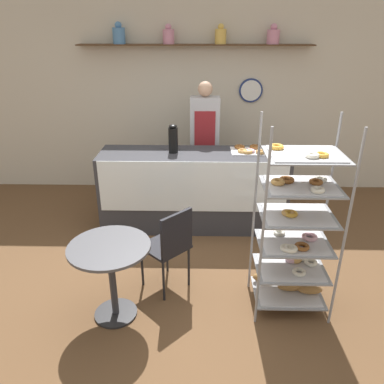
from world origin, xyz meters
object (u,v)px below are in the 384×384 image
coffee_carafe (173,139)px  cafe_chair (170,243)px  cafe_table (111,264)px  person_worker (205,141)px  donut_tray_counter (249,150)px  pastry_rack (295,232)px

coffee_carafe → cafe_chair: bearing=-87.7°
cafe_table → coffee_carafe: bearing=76.1°
person_worker → cafe_table: person_worker is taller
cafe_chair → person_worker: bearing=-145.6°
donut_tray_counter → cafe_chair: bearing=-122.0°
person_worker → cafe_chair: (-0.33, -1.90, -0.42)m
cafe_chair → coffee_carafe: 1.47m
pastry_rack → cafe_table: size_ratio=2.42×
cafe_chair → donut_tray_counter: donut_tray_counter is taller
cafe_table → pastry_rack: bearing=6.6°
person_worker → cafe_chair: 1.97m
cafe_table → donut_tray_counter: (1.33, 1.74, 0.45)m
cafe_table → coffee_carafe: 1.85m
cafe_chair → donut_tray_counter: size_ratio=2.11×
pastry_rack → donut_tray_counter: bearing=98.3°
coffee_carafe → pastry_rack: bearing=-53.1°
donut_tray_counter → coffee_carafe: bearing=-177.4°
coffee_carafe → donut_tray_counter: bearing=2.6°
person_worker → coffee_carafe: person_worker is taller
cafe_chair → donut_tray_counter: (0.86, 1.38, 0.46)m
pastry_rack → donut_tray_counter: size_ratio=4.25×
pastry_rack → person_worker: size_ratio=1.01×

